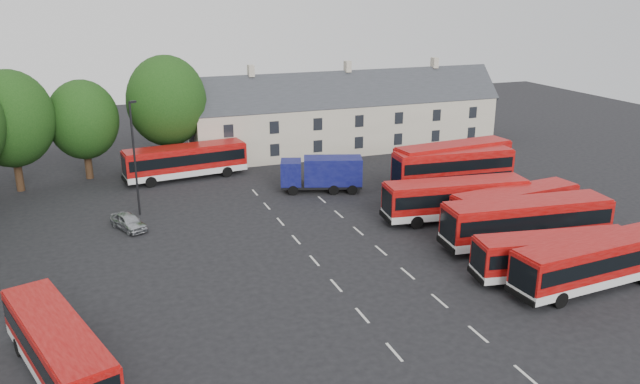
{
  "coord_description": "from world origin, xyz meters",
  "views": [
    {
      "loc": [
        -13.11,
        -34.59,
        17.51
      ],
      "look_at": [
        3.26,
        9.72,
        2.2
      ],
      "focal_mm": 35.0,
      "sensor_mm": 36.0,
      "label": 1
    }
  ],
  "objects_px": {
    "bus_row_a": "(593,260)",
    "lamppost": "(135,156)",
    "silver_car": "(129,222)",
    "box_truck": "(323,173)",
    "bus_dd_south": "(453,171)",
    "bus_west": "(57,346)"
  },
  "relations": [
    {
      "from": "bus_west",
      "to": "box_truck",
      "type": "distance_m",
      "value": 31.43
    },
    {
      "from": "bus_row_a",
      "to": "bus_west",
      "type": "relative_size",
      "value": 1.05
    },
    {
      "from": "bus_west",
      "to": "lamppost",
      "type": "bearing_deg",
      "value": -31.69
    },
    {
      "from": "bus_dd_south",
      "to": "box_truck",
      "type": "distance_m",
      "value": 11.54
    },
    {
      "from": "box_truck",
      "to": "lamppost",
      "type": "distance_m",
      "value": 16.53
    },
    {
      "from": "bus_row_a",
      "to": "box_truck",
      "type": "relative_size",
      "value": 1.46
    },
    {
      "from": "silver_car",
      "to": "box_truck",
      "type": "bearing_deg",
      "value": -11.85
    },
    {
      "from": "silver_car",
      "to": "lamppost",
      "type": "relative_size",
      "value": 0.4
    },
    {
      "from": "bus_row_a",
      "to": "lamppost",
      "type": "xyz_separation_m",
      "value": [
        -24.84,
        23.28,
        3.12
      ]
    },
    {
      "from": "bus_dd_south",
      "to": "bus_west",
      "type": "bearing_deg",
      "value": -147.17
    },
    {
      "from": "bus_row_a",
      "to": "box_truck",
      "type": "height_order",
      "value": "box_truck"
    },
    {
      "from": "box_truck",
      "to": "bus_dd_south",
      "type": "bearing_deg",
      "value": -11.1
    },
    {
      "from": "silver_car",
      "to": "lamppost",
      "type": "bearing_deg",
      "value": 46.85
    },
    {
      "from": "bus_row_a",
      "to": "bus_west",
      "type": "bearing_deg",
      "value": 173.39
    },
    {
      "from": "silver_car",
      "to": "bus_row_a",
      "type": "bearing_deg",
      "value": -61.97
    },
    {
      "from": "silver_car",
      "to": "lamppost",
      "type": "xyz_separation_m",
      "value": [
        1.08,
        3.14,
        4.35
      ]
    },
    {
      "from": "bus_dd_south",
      "to": "bus_west",
      "type": "distance_m",
      "value": 35.98
    },
    {
      "from": "box_truck",
      "to": "silver_car",
      "type": "distance_m",
      "value": 17.73
    },
    {
      "from": "bus_row_a",
      "to": "silver_car",
      "type": "distance_m",
      "value": 32.85
    },
    {
      "from": "lamppost",
      "to": "bus_west",
      "type": "bearing_deg",
      "value": -103.89
    },
    {
      "from": "bus_row_a",
      "to": "bus_dd_south",
      "type": "bearing_deg",
      "value": 81.25
    },
    {
      "from": "silver_car",
      "to": "lamppost",
      "type": "distance_m",
      "value": 5.47
    }
  ]
}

